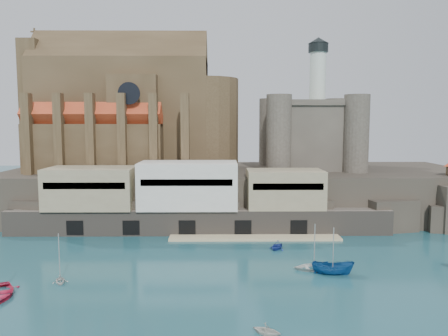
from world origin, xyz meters
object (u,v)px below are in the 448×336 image
at_px(church, 131,114).
at_px(castle_keep, 310,131).
at_px(boat_2, 333,274).
at_px(boat_1, 267,334).

height_order(church, castle_keep, church).
xyz_separation_m(church, boat_2, (35.12, -42.19, -22.13)).
relative_size(church, castle_keep, 1.60).
bearing_deg(church, castle_keep, -1.11).
bearing_deg(boat_1, castle_keep, 13.30).
distance_m(castle_keep, boat_1, 62.85).
relative_size(church, boat_2, 8.33).
relative_size(castle_keep, boat_1, 10.24).
bearing_deg(castle_keep, boat_1, -105.16).
height_order(church, boat_1, church).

